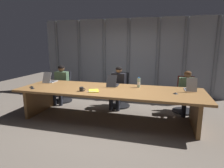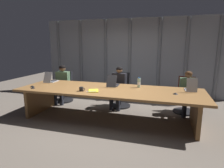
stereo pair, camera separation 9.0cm
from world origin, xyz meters
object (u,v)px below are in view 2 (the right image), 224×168
object	(u,v)px
office_chair_left_mid	(121,94)
coffee_mug_near	(81,89)
person_left_end	(62,81)
water_bottle_primary	(139,83)
conference_mic_right_side	(32,86)
laptop_center	(191,88)
conference_mic_left_side	(33,88)
person_center	(188,90)
office_chair_center	(185,99)
conference_mic_middle	(175,93)
office_chair_left_end	(64,90)
spiral_notepad	(93,91)
laptop_left_end	(51,80)
laptop_left_mid	(113,84)
person_left_mid	(118,85)

from	to	relation	value
office_chair_left_mid	coffee_mug_near	world-z (taller)	office_chair_left_mid
office_chair_left_mid	person_left_end	size ratio (longest dim) A/B	0.84
water_bottle_primary	conference_mic_right_side	distance (m)	2.66
laptop_center	conference_mic_left_side	world-z (taller)	laptop_center
office_chair_left_mid	person_left_end	bearing A→B (deg)	-83.46
conference_mic_right_side	person_left_end	bearing A→B (deg)	85.32
person_center	coffee_mug_near	distance (m)	2.70
laptop_center	office_chair_center	size ratio (longest dim) A/B	0.43
person_center	coffee_mug_near	xyz separation A→B (m)	(-2.38, -1.26, 0.16)
conference_mic_middle	laptop_center	bearing A→B (deg)	49.23
office_chair_left_mid	conference_mic_middle	size ratio (longest dim) A/B	8.90
office_chair_left_end	office_chair_left_mid	bearing A→B (deg)	84.39
spiral_notepad	laptop_center	bearing A→B (deg)	-5.33
person_left_end	laptop_center	bearing A→B (deg)	75.67
laptop_left_end	office_chair_left_end	distance (m)	0.84
laptop_center	water_bottle_primary	xyz separation A→B (m)	(-1.19, 0.04, 0.05)
laptop_left_end	water_bottle_primary	world-z (taller)	laptop_left_end
laptop_left_mid	office_chair_center	size ratio (longest dim) A/B	0.52
office_chair_left_mid	person_center	world-z (taller)	person_center
person_center	water_bottle_primary	xyz separation A→B (m)	(-1.19, -0.51, 0.23)
person_left_end	coffee_mug_near	xyz separation A→B (m)	(1.27, -1.26, 0.13)
conference_mic_right_side	conference_mic_middle	bearing A→B (deg)	4.57
water_bottle_primary	conference_mic_right_side	size ratio (longest dim) A/B	2.28
person_left_end	person_center	size ratio (longest dim) A/B	1.04
laptop_left_mid	office_chair_left_mid	xyz separation A→B (m)	(0.03, 0.71, -0.44)
person_left_mid	person_center	xyz separation A→B (m)	(1.84, -0.00, -0.03)
laptop_left_end	person_center	distance (m)	3.70
office_chair_center	spiral_notepad	distance (m)	2.52
person_left_mid	conference_mic_left_side	bearing A→B (deg)	-47.69
office_chair_left_end	water_bottle_primary	world-z (taller)	water_bottle_primary
laptop_left_end	coffee_mug_near	xyz separation A→B (m)	(1.28, -0.72, -0.01)
person_left_end	spiral_notepad	xyz separation A→B (m)	(1.53, -1.18, 0.09)
conference_mic_left_side	conference_mic_middle	size ratio (longest dim) A/B	1.00
office_chair_center	coffee_mug_near	bearing A→B (deg)	-54.79
laptop_left_mid	person_left_mid	size ratio (longest dim) A/B	0.42
laptop_center	person_left_end	size ratio (longest dim) A/B	0.35
office_chair_center	spiral_notepad	xyz separation A→B (m)	(-2.10, -1.34, 0.40)
person_left_end	laptop_left_mid	bearing A→B (deg)	67.59
person_left_mid	office_chair_center	bearing A→B (deg)	100.24
conference_mic_right_side	laptop_center	bearing A→B (deg)	10.01
laptop_left_mid	water_bottle_primary	world-z (taller)	laptop_left_mid
person_center	conference_mic_left_side	xyz separation A→B (m)	(-3.63, -1.34, 0.13)
person_left_mid	conference_mic_right_side	size ratio (longest dim) A/B	10.65
laptop_left_mid	water_bottle_primary	distance (m)	0.65
conference_mic_middle	spiral_notepad	size ratio (longest dim) A/B	0.30
laptop_left_end	office_chair_left_mid	distance (m)	2.03
coffee_mug_near	conference_mic_left_side	bearing A→B (deg)	-176.00
coffee_mug_near	conference_mic_middle	xyz separation A→B (m)	(2.04, 0.32, -0.03)
office_chair_left_mid	spiral_notepad	xyz separation A→B (m)	(-0.31, -1.34, 0.39)
person_center	coffee_mug_near	size ratio (longest dim) A/B	8.04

